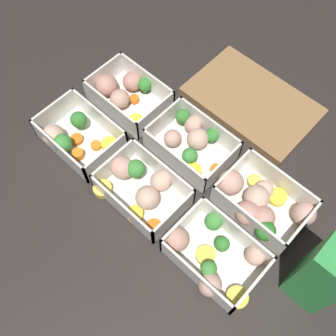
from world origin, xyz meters
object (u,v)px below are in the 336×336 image
at_px(container_far_left, 125,92).
at_px(container_near_right, 213,256).
at_px(container_near_left, 74,136).
at_px(container_near_center, 141,187).
at_px(container_far_center, 191,141).
at_px(container_far_right, 260,204).
at_px(juice_carton, 323,274).

bearing_deg(container_far_left, container_near_right, -21.14).
height_order(container_near_left, container_near_center, same).
height_order(container_near_left, container_far_left, same).
distance_m(container_far_center, container_far_right, 0.19).
bearing_deg(container_near_right, container_far_left, 158.86).
relative_size(container_near_center, container_far_center, 1.07).
xyz_separation_m(container_near_center, container_near_right, (0.19, -0.01, -0.00)).
xyz_separation_m(container_far_left, container_far_center, (0.19, 0.01, -0.00)).
bearing_deg(container_far_right, container_far_left, 178.62).
bearing_deg(container_far_right, container_near_left, -159.05).
bearing_deg(container_near_center, container_near_left, -175.77).
bearing_deg(container_far_center, container_far_right, -4.78).
xyz_separation_m(container_near_center, container_far_center, (0.00, 0.15, -0.00)).
bearing_deg(container_near_left, container_far_right, 20.95).
bearing_deg(container_far_left, juice_carton, -7.62).
height_order(container_near_center, container_far_left, same).
height_order(container_far_right, juice_carton, juice_carton).
bearing_deg(container_near_left, juice_carton, 8.81).
xyz_separation_m(container_near_center, container_far_left, (-0.19, 0.14, 0.00)).
relative_size(container_far_left, container_far_right, 0.86).
xyz_separation_m(container_far_left, juice_carton, (0.53, -0.07, 0.07)).
distance_m(container_near_left, container_near_center, 0.18).
bearing_deg(juice_carton, container_far_center, 167.12).
xyz_separation_m(container_near_left, container_near_center, (0.18, 0.01, -0.00)).
relative_size(container_far_center, container_far_right, 0.82).
relative_size(container_far_left, container_far_center, 1.04).
bearing_deg(container_near_right, container_near_left, -179.12).
distance_m(container_near_left, juice_carton, 0.54).
bearing_deg(container_far_left, container_far_center, 1.99).
distance_m(container_near_center, container_near_right, 0.19).
bearing_deg(juice_carton, container_near_center, -168.78).
bearing_deg(container_near_right, juice_carton, 26.58).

